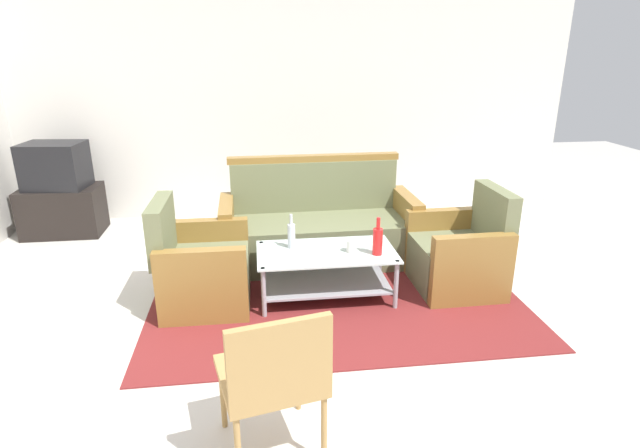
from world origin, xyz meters
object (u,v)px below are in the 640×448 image
object	(u,v)px
couch	(318,229)
tv_stand	(63,211)
bottle_red	(378,241)
television	(55,166)
bottle_clear	(291,235)
coffee_table	(326,267)
armchair_right	(459,255)
cup	(351,246)
wicker_chair	(274,373)
armchair_left	(202,270)

from	to	relation	value
couch	tv_stand	xyz separation A→B (m)	(-2.66, 1.09, -0.06)
bottle_red	couch	bearing A→B (deg)	111.76
television	bottle_clear	bearing A→B (deg)	149.60
coffee_table	bottle_red	distance (m)	0.48
armchair_right	bottle_clear	distance (m)	1.43
bottle_red	coffee_table	bearing A→B (deg)	163.68
bottle_clear	cup	world-z (taller)	bottle_clear
tv_stand	wicker_chair	world-z (taller)	wicker_chair
coffee_table	bottle_clear	size ratio (longest dim) A/B	3.86
armchair_right	bottle_red	bearing A→B (deg)	102.05
armchair_left	television	distance (m)	2.49
couch	bottle_red	xyz separation A→B (m)	(0.35, -0.89, 0.21)
armchair_left	coffee_table	size ratio (longest dim) A/B	0.77
bottle_clear	couch	bearing A→B (deg)	65.70
armchair_right	couch	bearing A→B (deg)	56.37
couch	tv_stand	world-z (taller)	couch
armchair_right	bottle_clear	size ratio (longest dim) A/B	2.98
cup	bottle_red	bearing A→B (deg)	-21.24
couch	coffee_table	distance (m)	0.78
couch	wicker_chair	size ratio (longest dim) A/B	2.16
armchair_right	bottle_red	xyz separation A→B (m)	(-0.75, -0.17, 0.24)
armchair_right	cup	size ratio (longest dim) A/B	8.50
armchair_right	coffee_table	xyz separation A→B (m)	(-1.14, -0.06, -0.02)
bottle_clear	television	size ratio (longest dim) A/B	0.44
couch	cup	size ratio (longest dim) A/B	18.12
bottle_clear	wicker_chair	distance (m)	1.78
television	wicker_chair	size ratio (longest dim) A/B	0.77
armchair_left	armchair_right	bearing A→B (deg)	91.08
tv_stand	bottle_red	bearing A→B (deg)	-33.23
armchair_left	television	bearing A→B (deg)	-137.45
armchair_right	television	distance (m)	4.20
cup	armchair_left	bearing A→B (deg)	176.14
cup	bottle_clear	bearing A→B (deg)	162.23
bottle_red	armchair_left	bearing A→B (deg)	173.59
armchair_left	television	size ratio (longest dim) A/B	1.32
coffee_table	cup	xyz separation A→B (m)	(0.19, -0.04, 0.19)
couch	wicker_chair	xyz separation A→B (m)	(-0.52, -2.43, 0.18)
tv_stand	armchair_left	bearing A→B (deg)	-48.00
armchair_left	armchair_right	distance (m)	2.13
couch	cup	distance (m)	0.84
coffee_table	wicker_chair	distance (m)	1.74
television	wicker_chair	xyz separation A→B (m)	(2.14, -3.52, -0.27)
coffee_table	bottle_red	bearing A→B (deg)	-16.32
armchair_left	bottle_clear	xyz separation A→B (m)	(0.72, 0.07, 0.23)
armchair_right	television	xyz separation A→B (m)	(-3.77, 1.80, 0.47)
bottle_red	tv_stand	xyz separation A→B (m)	(-3.01, 1.97, -0.26)
bottle_red	television	bearing A→B (deg)	146.73
armchair_right	armchair_left	bearing A→B (deg)	89.67
couch	coffee_table	bearing A→B (deg)	86.61
couch	television	distance (m)	2.91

